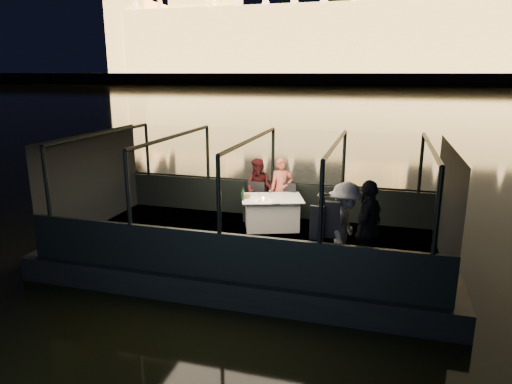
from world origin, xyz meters
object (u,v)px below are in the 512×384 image
(dining_table_central, at_px, (272,213))
(person_woman_coral, at_px, (281,191))
(coat_stand, at_px, (323,231))
(passenger_stripe, at_px, (345,230))
(chair_port_left, at_px, (254,203))
(chair_port_right, at_px, (286,206))
(passenger_dark, at_px, (368,232))
(person_man_maroon, at_px, (259,190))
(wine_bottle, at_px, (243,194))

(dining_table_central, bearing_deg, person_woman_coral, 84.24)
(coat_stand, bearing_deg, passenger_stripe, 44.87)
(coat_stand, distance_m, person_woman_coral, 3.52)
(chair_port_left, height_order, chair_port_right, chair_port_right)
(chair_port_left, height_order, passenger_dark, passenger_dark)
(chair_port_left, distance_m, person_woman_coral, 0.77)
(chair_port_right, height_order, person_man_maroon, person_man_maroon)
(person_woman_coral, bearing_deg, passenger_stripe, -78.75)
(person_man_maroon, bearing_deg, passenger_dark, -32.61)
(person_woman_coral, relative_size, passenger_stripe, 0.91)
(passenger_stripe, xyz_separation_m, passenger_dark, (0.42, -0.03, 0.00))
(chair_port_right, height_order, person_woman_coral, person_woman_coral)
(person_man_maroon, bearing_deg, passenger_stripe, -36.79)
(chair_port_right, height_order, coat_stand, coat_stand)
(coat_stand, height_order, passenger_stripe, passenger_stripe)
(passenger_dark, bearing_deg, dining_table_central, -114.63)
(chair_port_left, relative_size, passenger_stripe, 0.55)
(passenger_stripe, bearing_deg, chair_port_right, 37.18)
(dining_table_central, height_order, chair_port_left, chair_port_left)
(coat_stand, xyz_separation_m, wine_bottle, (-2.16, 2.04, 0.02))
(coat_stand, height_order, person_woman_coral, coat_stand)
(wine_bottle, bearing_deg, passenger_dark, -30.31)
(passenger_stripe, bearing_deg, wine_bottle, 60.15)
(dining_table_central, distance_m, passenger_stripe, 2.89)
(passenger_dark, bearing_deg, coat_stand, -49.30)
(passenger_dark, distance_m, wine_bottle, 3.40)
(coat_stand, relative_size, passenger_dark, 0.88)
(person_woman_coral, bearing_deg, person_man_maroon, 158.08)
(dining_table_central, height_order, wine_bottle, wine_bottle)
(passenger_stripe, relative_size, passenger_dark, 0.96)
(coat_stand, bearing_deg, passenger_dark, 22.89)
(person_woman_coral, distance_m, passenger_dark, 3.65)
(person_woman_coral, distance_m, passenger_stripe, 3.38)
(chair_port_right, bearing_deg, coat_stand, -60.64)
(dining_table_central, bearing_deg, chair_port_left, 142.11)
(chair_port_left, bearing_deg, wine_bottle, -88.50)
(dining_table_central, relative_size, person_woman_coral, 0.90)
(dining_table_central, bearing_deg, coat_stand, -57.68)
(dining_table_central, distance_m, coat_stand, 2.96)
(chair_port_right, height_order, passenger_dark, passenger_dark)
(chair_port_left, xyz_separation_m, passenger_stripe, (2.50, -2.56, 0.40))
(person_man_maroon, relative_size, wine_bottle, 5.00)
(chair_port_right, relative_size, coat_stand, 0.60)
(coat_stand, distance_m, passenger_stripe, 0.51)
(dining_table_central, height_order, passenger_stripe, passenger_stripe)
(coat_stand, relative_size, passenger_stripe, 0.92)
(wine_bottle, bearing_deg, passenger_stripe, -33.78)
(dining_table_central, distance_m, chair_port_right, 0.52)
(chair_port_left, relative_size, passenger_dark, 0.52)
(person_woman_coral, height_order, person_man_maroon, person_woman_coral)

